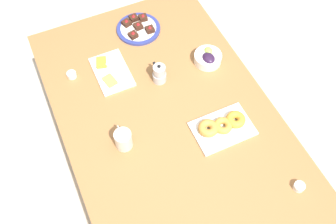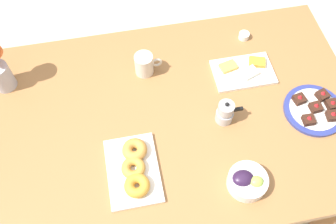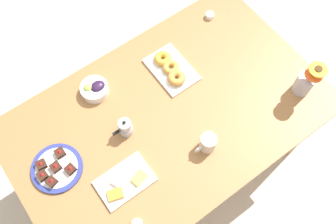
# 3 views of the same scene
# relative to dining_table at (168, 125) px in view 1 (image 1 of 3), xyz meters

# --- Properties ---
(ground_plane) EXTENTS (6.00, 6.00, 0.00)m
(ground_plane) POSITION_rel_dining_table_xyz_m (0.00, 0.00, -0.65)
(ground_plane) COLOR beige
(dining_table) EXTENTS (1.60, 1.00, 0.74)m
(dining_table) POSITION_rel_dining_table_xyz_m (0.00, 0.00, 0.00)
(dining_table) COLOR #9E6B3D
(dining_table) RESTS_ON ground_plane
(coffee_mug) EXTENTS (0.11, 0.08, 0.10)m
(coffee_mug) POSITION_rel_dining_table_xyz_m (-0.05, 0.25, 0.14)
(coffee_mug) COLOR beige
(coffee_mug) RESTS_ON dining_table
(grape_bowl) EXTENTS (0.14, 0.14, 0.07)m
(grape_bowl) POSITION_rel_dining_table_xyz_m (0.22, -0.33, 0.12)
(grape_bowl) COLOR white
(grape_bowl) RESTS_ON dining_table
(cheese_platter) EXTENTS (0.26, 0.17, 0.03)m
(cheese_platter) POSITION_rel_dining_table_xyz_m (0.37, 0.16, 0.10)
(cheese_platter) COLOR white
(cheese_platter) RESTS_ON dining_table
(croissant_platter) EXTENTS (0.19, 0.28, 0.05)m
(croissant_platter) POSITION_rel_dining_table_xyz_m (-0.17, -0.20, 0.11)
(croissant_platter) COLOR white
(croissant_platter) RESTS_ON dining_table
(jam_cup_honey) EXTENTS (0.05, 0.05, 0.03)m
(jam_cup_honey) POSITION_rel_dining_table_xyz_m (-0.56, -0.36, 0.10)
(jam_cup_honey) COLOR white
(jam_cup_honey) RESTS_ON dining_table
(jam_cup_berry) EXTENTS (0.05, 0.05, 0.03)m
(jam_cup_berry) POSITION_rel_dining_table_xyz_m (0.43, 0.35, 0.10)
(jam_cup_berry) COLOR white
(jam_cup_berry) RESTS_ON dining_table
(dessert_plate) EXTENTS (0.25, 0.25, 0.05)m
(dessert_plate) POSITION_rel_dining_table_xyz_m (0.59, -0.09, 0.10)
(dessert_plate) COLOR navy
(dessert_plate) RESTS_ON dining_table
(moka_pot) EXTENTS (0.11, 0.07, 0.12)m
(moka_pot) POSITION_rel_dining_table_xyz_m (0.22, -0.05, 0.13)
(moka_pot) COLOR #B7B7BC
(moka_pot) RESTS_ON dining_table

